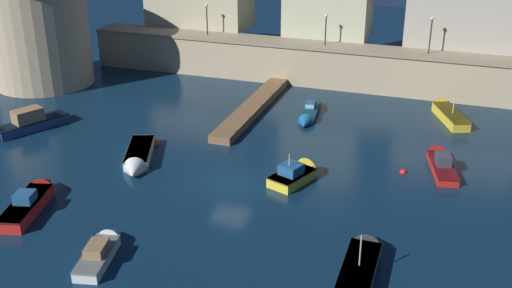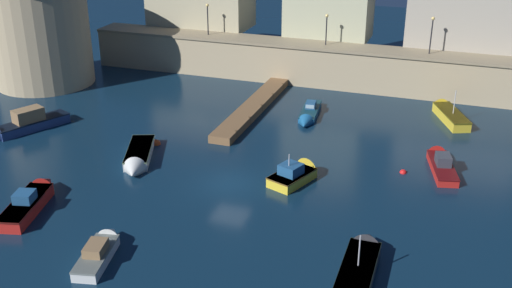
% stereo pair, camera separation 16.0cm
% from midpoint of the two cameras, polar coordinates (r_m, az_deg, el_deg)
% --- Properties ---
extents(ground_plane, '(129.76, 129.76, 0.00)m').
position_cam_midpoint_polar(ground_plane, '(42.10, -2.32, -3.68)').
color(ground_plane, '#0C2338').
extents(quay_wall, '(47.40, 3.48, 4.03)m').
position_cam_midpoint_polar(quay_wall, '(62.03, 5.57, 7.38)').
color(quay_wall, tan).
rests_on(quay_wall, ground).
extents(old_town_backdrop, '(40.20, 5.69, 9.43)m').
position_cam_midpoint_polar(old_town_backdrop, '(64.60, 6.70, 12.94)').
color(old_town_backdrop, tan).
rests_on(old_town_backdrop, ground).
extents(fortress_tower, '(10.23, 10.23, 10.55)m').
position_cam_midpoint_polar(fortress_tower, '(64.61, -19.24, 9.88)').
color(fortress_tower, tan).
rests_on(fortress_tower, ground).
extents(pier_dock, '(1.81, 15.79, 0.70)m').
position_cam_midpoint_polar(pier_dock, '(54.78, -0.20, 3.38)').
color(pier_dock, brown).
rests_on(pier_dock, ground).
extents(quay_lamp_0, '(0.32, 0.32, 3.19)m').
position_cam_midpoint_polar(quay_lamp_0, '(64.61, -4.41, 11.86)').
color(quay_lamp_0, black).
rests_on(quay_lamp_0, quay_wall).
extents(quay_lamp_1, '(0.32, 0.32, 3.00)m').
position_cam_midpoint_polar(quay_lamp_1, '(60.82, 6.60, 10.92)').
color(quay_lamp_1, black).
rests_on(quay_lamp_1, quay_wall).
extents(quay_lamp_2, '(0.32, 0.32, 3.44)m').
position_cam_midpoint_polar(quay_lamp_2, '(59.44, 15.98, 10.14)').
color(quay_lamp_2, black).
rests_on(quay_lamp_2, quay_wall).
extents(moored_boat_1, '(3.18, 4.69, 2.75)m').
position_cam_midpoint_polar(moored_boat_1, '(42.57, 3.97, -2.68)').
color(moored_boat_1, gold).
rests_on(moored_boat_1, ground).
extents(moored_boat_2, '(3.06, 6.63, 1.75)m').
position_cam_midpoint_polar(moored_boat_2, '(41.64, -19.86, -4.79)').
color(moored_boat_2, red).
rests_on(moored_boat_2, ground).
extents(moored_boat_4, '(1.81, 6.99, 3.01)m').
position_cam_midpoint_polar(moored_boat_4, '(33.72, 9.71, -10.82)').
color(moored_boat_4, '#333338').
rests_on(moored_boat_4, ground).
extents(moored_boat_5, '(2.83, 6.42, 1.69)m').
position_cam_midpoint_polar(moored_boat_5, '(46.30, 16.70, -1.53)').
color(moored_boat_5, red).
rests_on(moored_boat_5, ground).
extents(moored_boat_6, '(2.36, 5.08, 1.47)m').
position_cam_midpoint_polar(moored_boat_6, '(35.47, -14.01, -9.38)').
color(moored_boat_6, white).
rests_on(moored_boat_6, ground).
extents(moored_boat_7, '(1.99, 6.24, 1.44)m').
position_cam_midpoint_polar(moored_boat_7, '(53.34, 4.95, 2.70)').
color(moored_boat_7, '#195689').
rests_on(moored_boat_7, ground).
extents(moored_boat_8, '(4.53, 7.32, 2.20)m').
position_cam_midpoint_polar(moored_boat_8, '(53.60, -20.63, 1.66)').
color(moored_boat_8, navy).
rests_on(moored_boat_8, ground).
extents(moored_boat_9, '(3.94, 6.68, 3.16)m').
position_cam_midpoint_polar(moored_boat_9, '(55.76, 17.31, 2.78)').
color(moored_boat_9, gold).
rests_on(moored_boat_9, ground).
extents(moored_boat_10, '(3.91, 6.62, 1.59)m').
position_cam_midpoint_polar(moored_boat_10, '(45.59, -10.76, -1.32)').
color(moored_boat_10, silver).
rests_on(moored_boat_10, ground).
extents(mooring_buoy_0, '(0.49, 0.49, 0.49)m').
position_cam_midpoint_polar(mooring_buoy_0, '(44.79, 13.50, -2.60)').
color(mooring_buoy_0, red).
rests_on(mooring_buoy_0, ground).
extents(mooring_buoy_1, '(0.72, 0.72, 0.72)m').
position_cam_midpoint_polar(mooring_buoy_1, '(48.75, -9.10, 0.00)').
color(mooring_buoy_1, '#EA4C19').
rests_on(mooring_buoy_1, ground).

